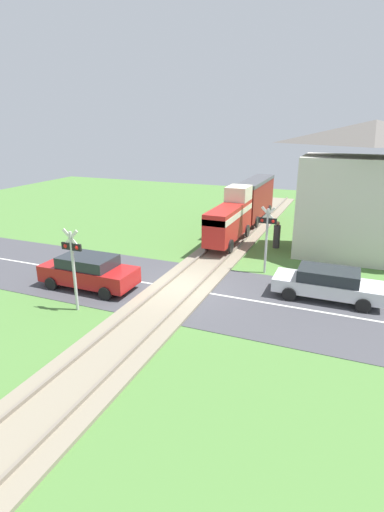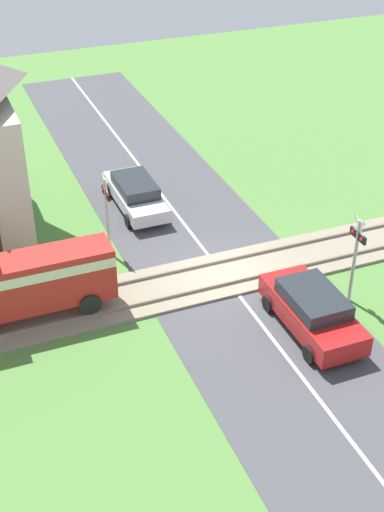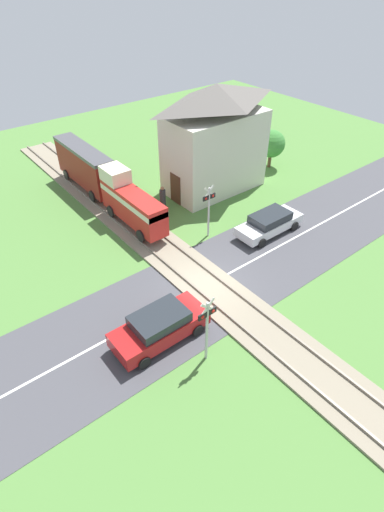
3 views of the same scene
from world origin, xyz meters
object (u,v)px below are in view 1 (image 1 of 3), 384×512
crossing_signal_west_approach (73,260)px  station_building (366,194)px  crossing_signal_east_approach (267,231)px  train (245,205)px  pedestrian_by_station (277,236)px  car_near_crossing (89,271)px  car_far_side (328,283)px

crossing_signal_west_approach → station_building: (10.47, 11.63, 1.42)m
crossing_signal_east_approach → train: bearing=113.0°
train → pedestrian_by_station: bearing=-44.9°
crossing_signal_east_approach → pedestrian_by_station: (-0.28, 4.44, -1.42)m
car_near_crossing → crossing_signal_east_approach: 8.75m
car_near_crossing → crossing_signal_east_approach: bearing=35.2°
crossing_signal_west_approach → station_building: size_ratio=0.46×
train → car_far_side: (6.24, -9.31, -1.13)m
crossing_signal_west_approach → station_building: station_building is taller
car_near_crossing → pedestrian_by_station: size_ratio=2.71×
train → pedestrian_by_station: 4.07m
car_near_crossing → train: bearing=71.9°
car_near_crossing → pedestrian_by_station: (6.77, 9.42, -0.06)m
crossing_signal_west_approach → car_far_side: bearing=28.2°
train → car_near_crossing: size_ratio=2.82×
train → crossing_signal_west_approach: 14.62m
car_near_crossing → pedestrian_by_station: pedestrian_by_station is taller
car_near_crossing → pedestrian_by_station: 11.60m
crossing_signal_west_approach → station_building: 15.71m
train → pedestrian_by_station: (2.78, -2.77, -1.11)m
car_near_crossing → crossing_signal_east_approach: size_ratio=1.31×
car_far_side → car_near_crossing: bearing=-164.3°
pedestrian_by_station → car_far_side: bearing=-62.1°
train → crossing_signal_east_approach: (3.06, -7.20, 0.31)m
car_near_crossing → car_far_side: size_ratio=0.99×
crossing_signal_east_approach → crossing_signal_west_approach: bearing=-130.8°
station_building → pedestrian_by_station: 5.43m
crossing_signal_west_approach → station_building: bearing=48.0°
pedestrian_by_station → car_near_crossing: bearing=-125.7°
train → crossing_signal_west_approach: (-3.06, -14.30, 0.31)m
train → car_near_crossing: 12.87m
crossing_signal_west_approach → pedestrian_by_station: (5.84, 11.53, -1.42)m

